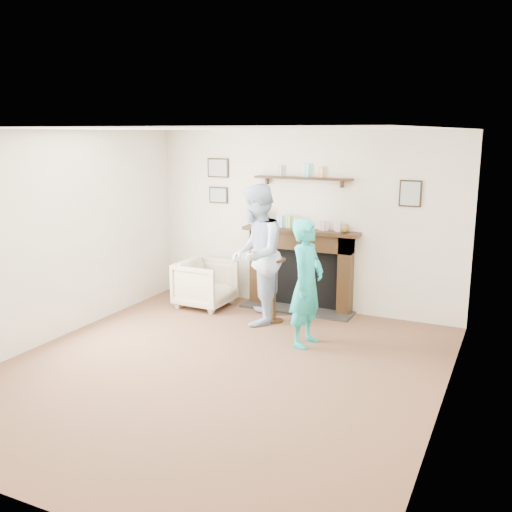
# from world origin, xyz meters

# --- Properties ---
(ground) EXTENTS (5.00, 5.00, 0.00)m
(ground) POSITION_xyz_m (0.00, 0.00, 0.00)
(ground) COLOR brown
(ground) RESTS_ON ground
(room_shell) EXTENTS (4.54, 5.02, 2.52)m
(room_shell) POSITION_xyz_m (-0.00, 0.69, 1.62)
(room_shell) COLOR beige
(room_shell) RESTS_ON ground
(armchair) EXTENTS (0.76, 0.74, 0.67)m
(armchair) POSITION_xyz_m (-1.26, 1.90, 0.00)
(armchair) COLOR tan
(armchair) RESTS_ON ground
(man) EXTENTS (0.91, 1.05, 1.82)m
(man) POSITION_xyz_m (-0.31, 1.59, 0.00)
(man) COLOR silver
(man) RESTS_ON ground
(woman) EXTENTS (0.41, 0.58, 1.50)m
(woman) POSITION_xyz_m (0.58, 1.10, 0.00)
(woman) COLOR #1DA8A7
(woman) RESTS_ON ground
(pedestal_table) EXTENTS (0.31, 0.31, 0.98)m
(pedestal_table) POSITION_xyz_m (-0.11, 1.71, 0.60)
(pedestal_table) COLOR black
(pedestal_table) RESTS_ON ground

